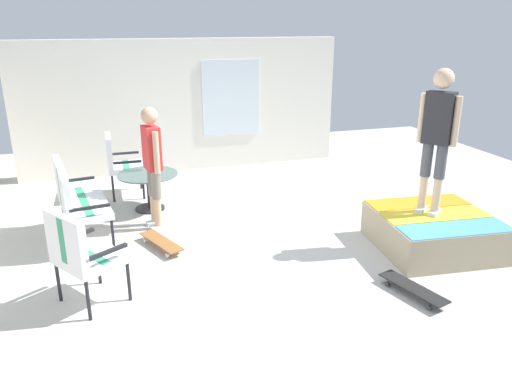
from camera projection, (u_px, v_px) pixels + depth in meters
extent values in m
cube|color=beige|center=(273.00, 249.00, 6.39)|extent=(12.00, 12.00, 0.10)
cube|color=white|center=(183.00, 106.00, 9.27)|extent=(0.20, 6.00, 2.43)
cube|color=silver|center=(231.00, 98.00, 9.37)|extent=(0.03, 1.10, 1.40)
cube|color=tan|center=(433.00, 232.00, 6.25)|extent=(1.46, 1.49, 0.45)
cube|color=#4C99D8|center=(456.00, 229.00, 5.76)|extent=(0.55, 1.36, 0.01)
cube|color=yellow|center=(435.00, 215.00, 6.17)|extent=(0.55, 1.36, 0.01)
cube|color=orange|center=(418.00, 202.00, 6.58)|extent=(0.55, 1.36, 0.01)
cylinder|color=#B2B2B7|center=(386.00, 221.00, 6.06)|extent=(1.28, 0.17, 0.05)
cube|color=tan|center=(501.00, 227.00, 6.44)|extent=(1.35, 0.76, 0.38)
cylinder|color=black|center=(113.00, 236.00, 6.13)|extent=(0.04, 0.04, 0.44)
cylinder|color=black|center=(98.00, 206.00, 7.13)|extent=(0.04, 0.04, 0.44)
cylinder|color=black|center=(73.00, 243.00, 5.94)|extent=(0.04, 0.04, 0.44)
cylinder|color=black|center=(63.00, 211.00, 6.93)|extent=(0.04, 0.04, 0.44)
cube|color=silver|center=(84.00, 204.00, 6.45)|extent=(1.32, 0.73, 0.08)
cube|color=#338C66|center=(84.00, 201.00, 6.43)|extent=(1.21, 0.28, 0.00)
cube|color=silver|center=(62.00, 185.00, 6.25)|extent=(1.25, 0.27, 0.50)
cube|color=#338C66|center=(62.00, 185.00, 6.25)|extent=(0.11, 0.10, 0.46)
cube|color=black|center=(90.00, 208.00, 5.88)|extent=(0.11, 0.47, 0.04)
cube|color=black|center=(77.00, 180.00, 6.91)|extent=(0.11, 0.47, 0.04)
cylinder|color=black|center=(143.00, 186.00, 7.97)|extent=(0.04, 0.04, 0.44)
cylinder|color=black|center=(141.00, 176.00, 8.45)|extent=(0.04, 0.04, 0.44)
cylinder|color=black|center=(113.00, 189.00, 7.84)|extent=(0.04, 0.04, 0.44)
cylinder|color=black|center=(112.00, 179.00, 8.32)|extent=(0.04, 0.04, 0.44)
cube|color=silver|center=(126.00, 167.00, 8.06)|extent=(0.62, 0.55, 0.08)
cube|color=#338C66|center=(126.00, 165.00, 8.05)|extent=(0.58, 0.10, 0.00)
cube|color=silver|center=(109.00, 151.00, 7.90)|extent=(0.62, 0.08, 0.50)
cube|color=#338C66|center=(109.00, 151.00, 7.90)|extent=(0.10, 0.08, 0.46)
cube|color=black|center=(126.00, 162.00, 7.75)|extent=(0.04, 0.47, 0.04)
cube|color=black|center=(124.00, 153.00, 8.27)|extent=(0.04, 0.47, 0.04)
cylinder|color=black|center=(129.00, 281.00, 5.07)|extent=(0.04, 0.04, 0.44)
cylinder|color=black|center=(98.00, 265.00, 5.40)|extent=(0.04, 0.04, 0.44)
cylinder|color=black|center=(88.00, 300.00, 4.73)|extent=(0.04, 0.04, 0.44)
cylinder|color=black|center=(58.00, 282.00, 5.06)|extent=(0.04, 0.04, 0.44)
cube|color=silver|center=(91.00, 259.00, 4.98)|extent=(0.82, 0.80, 0.08)
cube|color=#338C66|center=(90.00, 255.00, 4.97)|extent=(0.54, 0.40, 0.00)
cube|color=silver|center=(66.00, 240.00, 4.71)|extent=(0.56, 0.41, 0.50)
cube|color=#338C66|center=(66.00, 240.00, 4.71)|extent=(0.13, 0.13, 0.46)
cube|color=black|center=(106.00, 252.00, 4.75)|extent=(0.29, 0.42, 0.04)
cube|color=black|center=(73.00, 236.00, 5.10)|extent=(0.29, 0.42, 0.04)
cylinder|color=black|center=(149.00, 192.00, 7.50)|extent=(0.06, 0.06, 0.55)
cylinder|color=black|center=(150.00, 208.00, 7.59)|extent=(0.44, 0.44, 0.03)
cylinder|color=#4C6660|center=(148.00, 174.00, 7.41)|extent=(0.90, 0.90, 0.02)
cube|color=silver|center=(159.00, 227.00, 6.89)|extent=(0.16, 0.26, 0.05)
cylinder|color=tan|center=(158.00, 212.00, 6.82)|extent=(0.10, 0.10, 0.40)
cylinder|color=slate|center=(156.00, 185.00, 6.69)|extent=(0.13, 0.13, 0.40)
cube|color=silver|center=(155.00, 223.00, 7.03)|extent=(0.16, 0.26, 0.05)
cylinder|color=tan|center=(154.00, 208.00, 6.96)|extent=(0.10, 0.10, 0.40)
cylinder|color=slate|center=(152.00, 181.00, 6.83)|extent=(0.13, 0.13, 0.40)
cube|color=red|center=(152.00, 148.00, 6.60)|extent=(0.35, 0.24, 0.59)
sphere|color=tan|center=(149.00, 116.00, 6.45)|extent=(0.22, 0.22, 0.22)
cylinder|color=tan|center=(156.00, 153.00, 6.44)|extent=(0.08, 0.08, 0.56)
cylinder|color=tan|center=(147.00, 146.00, 6.77)|extent=(0.08, 0.08, 0.56)
cube|color=silver|center=(434.00, 212.00, 6.17)|extent=(0.23, 0.26, 0.05)
cylinder|color=beige|center=(437.00, 194.00, 6.09)|extent=(0.10, 0.10, 0.42)
cylinder|color=#4C4C51|center=(441.00, 162.00, 5.95)|extent=(0.13, 0.13, 0.42)
cube|color=silver|center=(421.00, 209.00, 6.26)|extent=(0.23, 0.26, 0.05)
cylinder|color=beige|center=(423.00, 192.00, 6.18)|extent=(0.10, 0.10, 0.42)
cylinder|color=#4C4C51|center=(427.00, 159.00, 6.05)|extent=(0.13, 0.13, 0.42)
cube|color=#262628|center=(439.00, 118.00, 5.83)|extent=(0.36, 0.34, 0.62)
sphere|color=beige|center=(444.00, 78.00, 5.68)|extent=(0.24, 0.24, 0.24)
cylinder|color=beige|center=(456.00, 122.00, 5.72)|extent=(0.08, 0.08, 0.59)
cylinder|color=beige|center=(422.00, 118.00, 5.95)|extent=(0.08, 0.08, 0.59)
cube|color=brown|center=(161.00, 241.00, 6.28)|extent=(0.81, 0.50, 0.02)
cylinder|color=silver|center=(156.00, 237.00, 6.55)|extent=(0.06, 0.05, 0.06)
cylinder|color=silver|center=(145.00, 240.00, 6.46)|extent=(0.06, 0.05, 0.06)
cylinder|color=silver|center=(179.00, 252.00, 6.15)|extent=(0.06, 0.05, 0.06)
cylinder|color=silver|center=(167.00, 255.00, 6.05)|extent=(0.06, 0.05, 0.06)
cube|color=black|center=(413.00, 288.00, 5.20)|extent=(0.82, 0.41, 0.02)
cylinder|color=#333333|center=(397.00, 280.00, 5.48)|extent=(0.06, 0.04, 0.06)
cylinder|color=#333333|center=(387.00, 284.00, 5.40)|extent=(0.06, 0.04, 0.06)
cylinder|color=#333333|center=(440.00, 303.00, 5.04)|extent=(0.06, 0.04, 0.06)
cylinder|color=#333333|center=(429.00, 308.00, 4.95)|extent=(0.06, 0.04, 0.06)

